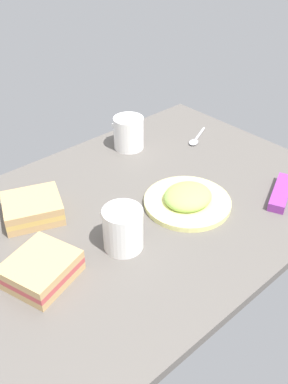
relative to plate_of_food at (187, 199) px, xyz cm
name	(u,v)px	position (x,y,z in cm)	size (l,w,h in cm)	color
tabletop	(144,206)	(6.77, -6.83, -2.38)	(90.00, 64.00, 2.00)	#5B5651
plate_of_food	(187,199)	(0.00, 0.00, 0.00)	(19.30, 19.30, 4.14)	#EAE58C
coffee_mug_black	(123,228)	(19.09, 0.81, 3.14)	(7.76, 9.95, 8.77)	white
coffee_mug_milky	(129,132)	(-7.06, -28.24, 3.10)	(8.00, 10.22, 8.68)	white
sandwich_main	(41,269)	(35.32, -2.47, 0.82)	(14.37, 13.61, 4.40)	tan
sandwich_side	(33,208)	(27.45, -19.07, 0.82)	(14.96, 14.30, 4.40)	tan
spoon	(196,139)	(-23.41, -18.64, -0.99)	(10.82, 5.91, 0.80)	silver
snack_bar	(281,193)	(-18.09, 12.15, -0.38)	(13.64, 3.51, 2.00)	purple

